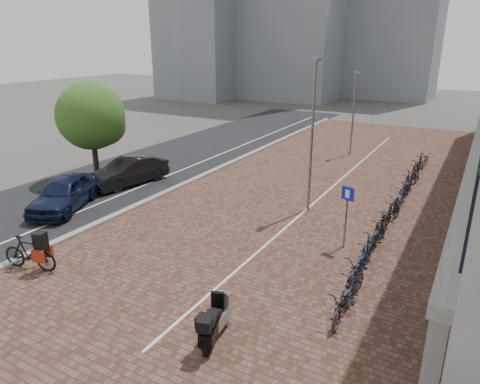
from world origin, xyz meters
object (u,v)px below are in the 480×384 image
object	(u,v)px
hero_bike	(29,252)
scooter_mid	(212,322)
scooter_front	(215,320)
car_navy	(64,193)
parking_sign	(347,207)
car_dark	(129,171)

from	to	relation	value
hero_bike	scooter_mid	distance (m)	7.64
scooter_front	scooter_mid	bearing A→B (deg)	-96.52
car_navy	hero_bike	xyz separation A→B (m)	(3.77, -4.59, -0.13)
hero_bike	scooter_mid	size ratio (longest dim) A/B	1.29
car_navy	parking_sign	size ratio (longest dim) A/B	1.86
scooter_mid	parking_sign	xyz separation A→B (m)	(1.40, 7.19, 1.10)
scooter_front	parking_sign	bearing A→B (deg)	72.27
scooter_mid	parking_sign	distance (m)	7.41
car_navy	parking_sign	xyz separation A→B (m)	(12.82, 2.49, 0.89)
scooter_front	scooter_mid	xyz separation A→B (m)	(0.00, -0.14, 0.03)
car_dark	parking_sign	distance (m)	12.92
car_dark	hero_bike	size ratio (longest dim) A/B	2.11
hero_bike	scooter_front	size ratio (longest dim) A/B	1.36
scooter_mid	car_dark	bearing A→B (deg)	124.17
scooter_front	hero_bike	bearing A→B (deg)	173.74
car_dark	hero_bike	world-z (taller)	car_dark
parking_sign	car_dark	bearing A→B (deg)	-169.10
scooter_mid	parking_sign	bearing A→B (deg)	61.58
car_navy	hero_bike	size ratio (longest dim) A/B	2.12
car_dark	parking_sign	xyz separation A→B (m)	(12.76, -1.82, 0.92)
parking_sign	car_navy	bearing A→B (deg)	-150.00
car_dark	parking_sign	size ratio (longest dim) A/B	1.84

